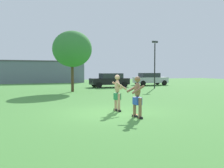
{
  "coord_description": "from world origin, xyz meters",
  "views": [
    {
      "loc": [
        -4.11,
        -10.52,
        1.91
      ],
      "look_at": [
        0.51,
        1.11,
        1.23
      ],
      "focal_mm": 40.53,
      "sensor_mm": 36.0,
      "label": 1
    }
  ],
  "objects_px": {
    "player_with_cap": "(137,95)",
    "lamp_post": "(155,59)",
    "player_in_green": "(117,92)",
    "car_black_near_post": "(110,80)",
    "car_silver_far_end": "(150,79)",
    "tree_right_field": "(72,49)",
    "frisbee": "(135,115)"
  },
  "relations": [
    {
      "from": "player_with_cap",
      "to": "lamp_post",
      "type": "xyz_separation_m",
      "value": [
        9.39,
        14.16,
        2.2
      ]
    },
    {
      "from": "player_in_green",
      "to": "car_black_near_post",
      "type": "relative_size",
      "value": 0.39
    },
    {
      "from": "player_in_green",
      "to": "car_silver_far_end",
      "type": "xyz_separation_m",
      "value": [
        12.07,
        17.68,
        -0.08
      ]
    },
    {
      "from": "player_with_cap",
      "to": "lamp_post",
      "type": "relative_size",
      "value": 0.34
    },
    {
      "from": "player_in_green",
      "to": "car_black_near_post",
      "type": "distance_m",
      "value": 16.82
    },
    {
      "from": "car_silver_far_end",
      "to": "tree_right_field",
      "type": "bearing_deg",
      "value": -151.56
    },
    {
      "from": "frisbee",
      "to": "player_in_green",
      "type": "bearing_deg",
      "value": 103.92
    },
    {
      "from": "player_with_cap",
      "to": "car_silver_far_end",
      "type": "bearing_deg",
      "value": 58.44
    },
    {
      "from": "car_black_near_post",
      "to": "frisbee",
      "type": "bearing_deg",
      "value": -107.71
    },
    {
      "from": "player_in_green",
      "to": "frisbee",
      "type": "distance_m",
      "value": 1.53
    },
    {
      "from": "player_in_green",
      "to": "frisbee",
      "type": "xyz_separation_m",
      "value": [
        0.3,
        -1.21,
        -0.89
      ]
    },
    {
      "from": "car_black_near_post",
      "to": "tree_right_field",
      "type": "bearing_deg",
      "value": -140.03
    },
    {
      "from": "frisbee",
      "to": "car_silver_far_end",
      "type": "distance_m",
      "value": 22.27
    },
    {
      "from": "player_with_cap",
      "to": "player_in_green",
      "type": "relative_size",
      "value": 0.98
    },
    {
      "from": "player_with_cap",
      "to": "car_black_near_post",
      "type": "distance_m",
      "value": 18.5
    },
    {
      "from": "lamp_post",
      "to": "tree_right_field",
      "type": "distance_m",
      "value": 9.11
    },
    {
      "from": "car_black_near_post",
      "to": "car_silver_far_end",
      "type": "xyz_separation_m",
      "value": [
        6.33,
        1.86,
        0.0
      ]
    },
    {
      "from": "car_silver_far_end",
      "to": "frisbee",
      "type": "bearing_deg",
      "value": -121.93
    },
    {
      "from": "player_with_cap",
      "to": "player_in_green",
      "type": "distance_m",
      "value": 1.81
    },
    {
      "from": "lamp_post",
      "to": "player_in_green",
      "type": "bearing_deg",
      "value": -127.53
    },
    {
      "from": "player_in_green",
      "to": "car_silver_far_end",
      "type": "bearing_deg",
      "value": 55.68
    },
    {
      "from": "lamp_post",
      "to": "car_black_near_post",
      "type": "bearing_deg",
      "value": 137.29
    },
    {
      "from": "frisbee",
      "to": "tree_right_field",
      "type": "height_order",
      "value": "tree_right_field"
    },
    {
      "from": "lamp_post",
      "to": "car_silver_far_end",
      "type": "bearing_deg",
      "value": 64.18
    },
    {
      "from": "player_with_cap",
      "to": "frisbee",
      "type": "height_order",
      "value": "player_with_cap"
    },
    {
      "from": "lamp_post",
      "to": "tree_right_field",
      "type": "relative_size",
      "value": 0.93
    },
    {
      "from": "player_in_green",
      "to": "tree_right_field",
      "type": "xyz_separation_m",
      "value": [
        0.45,
        11.39,
        2.9
      ]
    },
    {
      "from": "frisbee",
      "to": "car_black_near_post",
      "type": "relative_size",
      "value": 0.06
    },
    {
      "from": "player_in_green",
      "to": "car_black_near_post",
      "type": "xyz_separation_m",
      "value": [
        5.74,
        15.81,
        -0.08
      ]
    },
    {
      "from": "player_in_green",
      "to": "lamp_post",
      "type": "height_order",
      "value": "lamp_post"
    },
    {
      "from": "player_in_green",
      "to": "car_silver_far_end",
      "type": "relative_size",
      "value": 0.39
    },
    {
      "from": "player_in_green",
      "to": "tree_right_field",
      "type": "relative_size",
      "value": 0.32
    }
  ]
}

